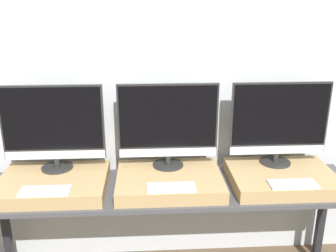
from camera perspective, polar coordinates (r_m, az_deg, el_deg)
wall_back at (r=2.60m, az=-0.27°, el=5.48°), size 8.00×0.04×2.60m
workbench at (r=2.50m, az=0.19°, el=-10.61°), size 2.46×0.56×0.74m
wooden_riser_left at (r=2.51m, az=-17.11°, el=-8.42°), size 0.67×0.51×0.09m
monitor_left at (r=2.51m, az=-17.13°, el=0.02°), size 0.65×0.21×0.57m
keyboard_left at (r=2.33m, az=-18.24°, el=-9.35°), size 0.29×0.13×0.01m
wooden_riser_center at (r=2.44m, az=0.20°, el=-8.33°), size 0.67×0.51×0.09m
monitor_center at (r=2.44m, az=0.00°, el=0.35°), size 0.65×0.21×0.57m
keyboard_center at (r=2.26m, az=0.49°, el=-9.31°), size 0.29×0.13×0.01m
wooden_riser_right at (r=2.59m, az=16.92°, el=-7.54°), size 0.67×0.51×0.09m
monitor_right at (r=2.59m, az=16.60°, el=0.63°), size 0.65×0.21×0.57m
keyboard_right at (r=2.42m, az=18.49°, el=-8.35°), size 0.29×0.13×0.01m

